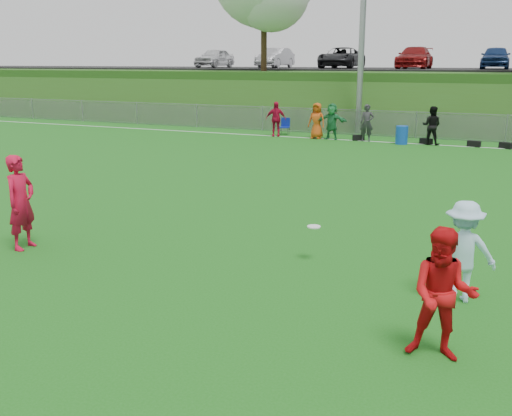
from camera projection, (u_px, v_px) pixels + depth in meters
The scene contains 14 objects.
ground at pixel (243, 280), 9.73m from camera, with size 120.00×120.00×0.00m, color #185E13.
sideline_far at pixel (408, 143), 25.73m from camera, with size 60.00×0.10×0.01m, color white.
fence at pixel (416, 125), 27.35m from camera, with size 58.00×0.06×1.30m.
berm at pixel (442, 94), 36.92m from camera, with size 120.00×18.00×3.00m, color #2B5518.
parking_lot at pixel (447, 69), 38.30m from camera, with size 120.00×12.00×0.10m, color black.
car_row at pixel (428, 58), 37.67m from camera, with size 32.04×5.18×1.44m.
spectator_row at pixel (343, 122), 26.69m from camera, with size 8.37×0.72×1.69m.
gear_bags at pixel (439, 142), 25.29m from camera, with size 6.99×0.54×0.26m.
player_red_left at pixel (21, 202), 11.16m from camera, with size 0.68×0.45×1.88m, color red.
player_red_center at pixel (443, 295), 6.98m from camera, with size 0.83×0.64×1.70m, color red.
player_blue at pixel (463, 252), 8.72m from camera, with size 1.03×0.59×1.59m, color #AED9F2.
frisbee at pixel (314, 227), 10.49m from camera, with size 0.25×0.25×0.02m.
recycling_bin at pixel (402, 135), 25.46m from camera, with size 0.54×0.54×0.81m, color #1045B2.
camp_chair at pixel (285, 130), 28.81m from camera, with size 0.53×0.54×0.83m.
Camera 1 is at (3.81, -8.28, 3.63)m, focal length 40.00 mm.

